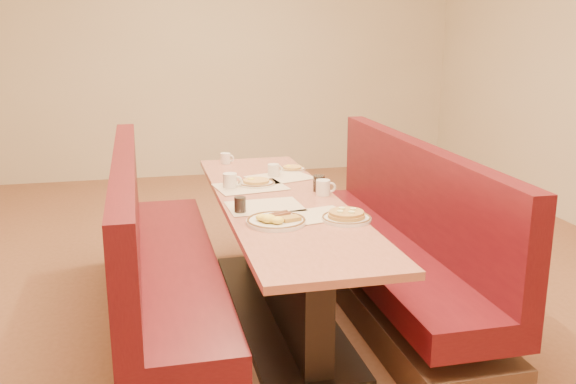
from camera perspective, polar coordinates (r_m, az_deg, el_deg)
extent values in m
plane|color=#9E6647|center=(4.07, -0.64, -10.95)|extent=(8.00, 8.00, 0.00)
cube|color=beige|center=(7.63, -7.40, 11.88)|extent=(6.00, 0.04, 2.80)
cube|color=black|center=(4.06, -0.64, -10.57)|extent=(0.55, 1.88, 0.06)
cube|color=black|center=(3.93, -0.65, -6.29)|extent=(0.15, 1.75, 0.71)
cube|color=#BD6957|center=(3.81, -0.67, -1.02)|extent=(0.70, 2.50, 0.04)
cube|color=#4C3326|center=(3.95, -10.39, -10.44)|extent=(0.55, 2.50, 0.20)
cube|color=#5A0F15|center=(3.85, -10.58, -6.80)|extent=(0.55, 2.50, 0.16)
cube|color=#5A0F15|center=(3.73, -14.16, -1.55)|extent=(0.12, 2.50, 0.60)
cube|color=#4C3326|center=(4.22, 8.45, -8.70)|extent=(0.55, 2.50, 0.20)
cube|color=#5A0F15|center=(4.12, 8.59, -5.25)|extent=(0.55, 2.50, 0.16)
cube|color=#5A0F15|center=(4.09, 11.59, 0.05)|extent=(0.12, 2.50, 0.60)
cube|color=beige|center=(3.67, -2.08, -1.28)|extent=(0.43, 0.33, 0.00)
cube|color=beige|center=(3.50, 2.54, -2.08)|extent=(0.40, 0.33, 0.00)
cube|color=beige|center=(4.11, -3.35, 0.47)|extent=(0.48, 0.39, 0.00)
cube|color=beige|center=(4.36, -0.72, 1.30)|extent=(0.48, 0.42, 0.00)
cylinder|color=white|center=(3.44, 5.21, -2.37)|extent=(0.27, 0.27, 0.02)
torus|color=brown|center=(3.43, 5.21, -2.24)|extent=(0.26, 0.26, 0.01)
cylinder|color=gold|center=(3.43, 5.22, -2.09)|extent=(0.20, 0.20, 0.02)
cylinder|color=gold|center=(3.43, 5.22, -1.83)|extent=(0.19, 0.19, 0.02)
cylinder|color=#EEE89B|center=(3.45, 5.80, -1.52)|extent=(0.03, 0.03, 0.01)
cylinder|color=#EEE89B|center=(3.46, 4.80, -1.46)|extent=(0.03, 0.03, 0.01)
cylinder|color=#EEE89B|center=(3.40, 4.65, -1.74)|extent=(0.03, 0.03, 0.01)
cylinder|color=#EEE89B|center=(3.39, 5.66, -1.80)|extent=(0.03, 0.03, 0.01)
cylinder|color=white|center=(3.37, -1.06, -2.65)|extent=(0.32, 0.32, 0.02)
torus|color=brown|center=(3.36, -1.06, -2.49)|extent=(0.31, 0.31, 0.01)
ellipsoid|color=yellow|center=(3.31, -1.77, -2.36)|extent=(0.08, 0.08, 0.04)
ellipsoid|color=yellow|center=(3.29, -0.94, -2.52)|extent=(0.07, 0.07, 0.04)
ellipsoid|color=yellow|center=(3.35, -2.36, -2.27)|extent=(0.06, 0.06, 0.03)
cylinder|color=brown|center=(3.39, -0.61, -2.09)|extent=(0.11, 0.07, 0.02)
cylinder|color=brown|center=(3.42, -0.86, -1.94)|extent=(0.11, 0.07, 0.02)
cube|color=gold|center=(3.35, 0.23, -2.37)|extent=(0.11, 0.09, 0.02)
cylinder|color=white|center=(4.58, 0.39, 2.02)|extent=(0.19, 0.19, 0.01)
torus|color=brown|center=(4.58, 0.39, 2.11)|extent=(0.19, 0.19, 0.01)
cylinder|color=gold|center=(4.58, 0.39, 2.21)|extent=(0.13, 0.13, 0.01)
ellipsoid|color=yellow|center=(4.59, 0.05, 2.31)|extent=(0.04, 0.04, 0.02)
cylinder|color=white|center=(4.16, -2.84, 0.73)|extent=(0.24, 0.24, 0.02)
torus|color=brown|center=(4.16, -2.84, 0.85)|extent=(0.24, 0.24, 0.01)
cylinder|color=gold|center=(4.16, -2.85, 0.99)|extent=(0.17, 0.17, 0.02)
ellipsoid|color=yellow|center=(4.17, -3.31, 1.14)|extent=(0.05, 0.05, 0.03)
cylinder|color=white|center=(3.92, 3.14, 0.40)|extent=(0.09, 0.09, 0.09)
torus|color=white|center=(3.93, 3.81, 0.42)|extent=(0.07, 0.02, 0.07)
cylinder|color=black|center=(3.91, 3.15, 0.98)|extent=(0.07, 0.07, 0.01)
cylinder|color=white|center=(4.09, -5.19, 1.00)|extent=(0.09, 0.09, 0.10)
torus|color=white|center=(4.08, -4.53, 0.98)|extent=(0.07, 0.04, 0.07)
cylinder|color=black|center=(4.08, -5.20, 1.56)|extent=(0.08, 0.08, 0.01)
cylinder|color=white|center=(4.40, -1.30, 1.95)|extent=(0.08, 0.08, 0.08)
torus|color=white|center=(4.42, -0.84, 2.02)|extent=(0.06, 0.03, 0.06)
cylinder|color=black|center=(4.39, -1.30, 2.41)|extent=(0.07, 0.07, 0.01)
cylinder|color=white|center=(4.82, -5.58, 2.99)|extent=(0.07, 0.07, 0.08)
torus|color=white|center=(4.81, -5.13, 2.98)|extent=(0.06, 0.03, 0.06)
cylinder|color=black|center=(4.82, -5.59, 3.39)|extent=(0.06, 0.06, 0.01)
cylinder|color=black|center=(3.55, -4.28, -1.17)|extent=(0.06, 0.06, 0.09)
cylinder|color=silver|center=(3.55, -4.28, -1.16)|extent=(0.07, 0.07, 0.09)
cylinder|color=black|center=(4.01, 2.76, 0.76)|extent=(0.07, 0.07, 0.10)
cylinder|color=silver|center=(4.01, 2.76, 0.78)|extent=(0.07, 0.07, 0.10)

